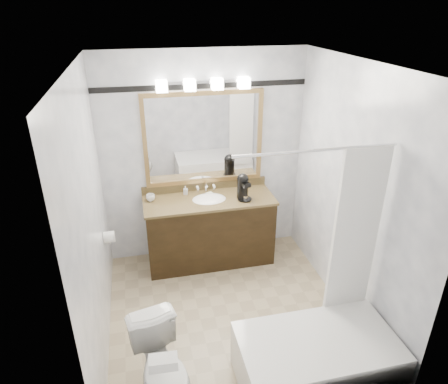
{
  "coord_description": "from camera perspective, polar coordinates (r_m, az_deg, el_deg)",
  "views": [
    {
      "loc": [
        -0.76,
        -3.09,
        2.94
      ],
      "look_at": [
        0.03,
        0.35,
        1.25
      ],
      "focal_mm": 32.0,
      "sensor_mm": 36.0,
      "label": 1
    }
  ],
  "objects": [
    {
      "name": "room",
      "position": [
        3.6,
        0.8,
        -2.36
      ],
      "size": [
        2.42,
        2.62,
        2.52
      ],
      "color": "tan",
      "rests_on": "ground"
    },
    {
      "name": "vanity",
      "position": [
        4.87,
        -2.07,
        -5.28
      ],
      "size": [
        1.53,
        0.58,
        0.97
      ],
      "color": "black",
      "rests_on": "ground"
    },
    {
      "name": "mirror",
      "position": [
        4.67,
        -2.9,
        7.61
      ],
      "size": [
        1.4,
        0.04,
        1.1
      ],
      "color": "#AC854D",
      "rests_on": "room"
    },
    {
      "name": "vanity_light_bar",
      "position": [
        4.46,
        -2.96,
        15.16
      ],
      "size": [
        1.02,
        0.14,
        0.12
      ],
      "color": "silver",
      "rests_on": "room"
    },
    {
      "name": "accent_stripe",
      "position": [
        4.53,
        -3.1,
        14.89
      ],
      "size": [
        2.4,
        0.01,
        0.06
      ],
      "primitive_type": "cube",
      "color": "black",
      "rests_on": "room"
    },
    {
      "name": "bathtub",
      "position": [
        3.69,
        13.31,
        -21.45
      ],
      "size": [
        1.3,
        0.75,
        1.96
      ],
      "color": "white",
      "rests_on": "ground"
    },
    {
      "name": "tp_roll",
      "position": [
        4.39,
        -16.08,
        -6.19
      ],
      "size": [
        0.11,
        0.12,
        0.12
      ],
      "primitive_type": "cylinder",
      "rotation": [
        0.0,
        1.57,
        0.0
      ],
      "color": "white",
      "rests_on": "room"
    },
    {
      "name": "toilet",
      "position": [
        3.43,
        -8.64,
        -23.78
      ],
      "size": [
        0.53,
        0.75,
        0.7
      ],
      "primitive_type": "imported",
      "rotation": [
        0.0,
        0.0,
        0.22
      ],
      "color": "white",
      "rests_on": "ground"
    },
    {
      "name": "tissue_box",
      "position": [
        2.95,
        -8.66,
        -22.92
      ],
      "size": [
        0.2,
        0.12,
        0.08
      ],
      "primitive_type": "cube",
      "rotation": [
        0.0,
        0.0,
        -0.07
      ],
      "color": "white",
      "rests_on": "toilet"
    },
    {
      "name": "coffee_maker",
      "position": [
        4.62,
        2.72,
        0.86
      ],
      "size": [
        0.16,
        0.2,
        0.31
      ],
      "rotation": [
        0.0,
        0.0,
        0.27
      ],
      "color": "black",
      "rests_on": "vanity"
    },
    {
      "name": "cup_left",
      "position": [
        4.68,
        -10.45,
        -0.8
      ],
      "size": [
        0.13,
        0.13,
        0.08
      ],
      "primitive_type": "imported",
      "rotation": [
        0.0,
        0.0,
        0.43
      ],
      "color": "white",
      "rests_on": "vanity"
    },
    {
      "name": "soap_bottle_a",
      "position": [
        4.78,
        -5.52,
        0.25
      ],
      "size": [
        0.06,
        0.06,
        0.11
      ],
      "primitive_type": "imported",
      "rotation": [
        0.0,
        0.0,
        -0.24
      ],
      "color": "white",
      "rests_on": "vanity"
    },
    {
      "name": "soap_bar",
      "position": [
        4.77,
        -2.12,
        -0.21
      ],
      "size": [
        0.09,
        0.07,
        0.02
      ],
      "primitive_type": "cube",
      "rotation": [
        0.0,
        0.0,
        0.37
      ],
      "color": "beige",
      "rests_on": "vanity"
    }
  ]
}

